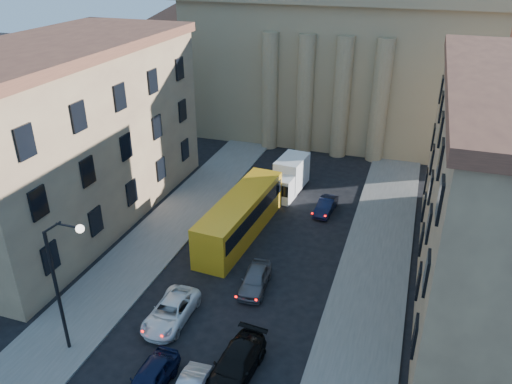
# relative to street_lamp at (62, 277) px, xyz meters

# --- Properties ---
(sidewalk_left) EXTENTS (5.00, 60.00, 0.15)m
(sidewalk_left) POSITION_rel_street_lamp_xyz_m (-1.53, 10.00, -5.21)
(sidewalk_left) COLOR #5E5B56
(sidewalk_left) RESTS_ON ground
(sidewalk_right) EXTENTS (5.00, 60.00, 0.15)m
(sidewalk_right) POSITION_rel_street_lamp_xyz_m (15.47, 10.00, -5.21)
(sidewalk_right) COLOR #5E5B56
(sidewalk_right) RESTS_ON ground
(church) EXTENTS (68.02, 28.76, 36.60)m
(church) POSITION_rel_street_lamp_xyz_m (6.97, 47.47, 6.59)
(church) COLOR #8F7A58
(church) RESTS_ON ground
(building_left) EXTENTS (11.60, 26.60, 14.70)m
(building_left) POSITION_rel_street_lamp_xyz_m (-10.03, 14.00, 2.14)
(building_left) COLOR tan
(building_left) RESTS_ON ground
(street_lamp) EXTENTS (2.62, 0.44, 8.83)m
(street_lamp) POSITION_rel_street_lamp_xyz_m (0.00, 0.00, 0.00)
(street_lamp) COLOR black
(street_lamp) RESTS_ON ground
(car_left_near) EXTENTS (1.84, 4.35, 1.47)m
(car_left_near) POSITION_rel_street_lamp_xyz_m (5.47, -1.11, -4.55)
(car_left_near) COLOR black
(car_left_near) RESTS_ON ground
(car_left_mid) EXTENTS (2.35, 4.96, 1.37)m
(car_left_mid) POSITION_rel_street_lamp_xyz_m (4.01, 4.11, -4.60)
(car_left_mid) COLOR white
(car_left_mid) RESTS_ON ground
(car_right_mid) EXTENTS (2.51, 5.32, 1.50)m
(car_right_mid) POSITION_rel_street_lamp_xyz_m (9.42, 1.22, -4.54)
(car_right_mid) COLOR black
(car_right_mid) RESTS_ON ground
(car_right_far) EXTENTS (2.06, 4.35, 1.44)m
(car_right_far) POSITION_rel_street_lamp_xyz_m (7.95, 8.95, -4.57)
(car_right_far) COLOR #55555A
(car_right_far) RESTS_ON ground
(car_right_distant) EXTENTS (1.63, 3.87, 1.24)m
(car_right_distant) POSITION_rel_street_lamp_xyz_m (10.40, 21.14, -4.66)
(car_right_distant) COLOR black
(car_right_distant) RESTS_ON ground
(city_bus) EXTENTS (3.53, 12.05, 3.35)m
(city_bus) POSITION_rel_street_lamp_xyz_m (4.59, 15.27, -3.48)
(city_bus) COLOR gold
(city_bus) RESTS_ON ground
(box_truck) EXTENTS (2.81, 5.95, 3.16)m
(box_truck) POSITION_rel_street_lamp_xyz_m (6.18, 24.15, -3.79)
(box_truck) COLOR silver
(box_truck) RESTS_ON ground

